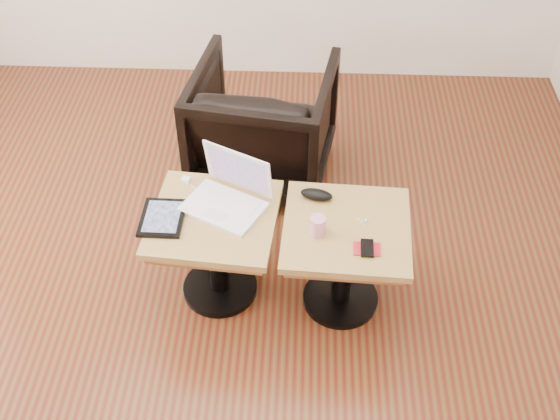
{
  "coord_description": "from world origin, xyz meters",
  "views": [
    {
      "loc": [
        0.44,
        -2.27,
        2.85
      ],
      "look_at": [
        0.34,
        0.12,
        0.59
      ],
      "focal_mm": 45.0,
      "sensor_mm": 36.0,
      "label": 1
    }
  ],
  "objects_px": {
    "side_table_left": "(216,236)",
    "laptop": "(228,195)",
    "striped_cup": "(318,226)",
    "side_table_right": "(345,246)",
    "armchair": "(263,124)"
  },
  "relations": [
    {
      "from": "laptop",
      "to": "striped_cup",
      "type": "distance_m",
      "value": 0.47
    },
    {
      "from": "armchair",
      "to": "side_table_right",
      "type": "bearing_deg",
      "value": 123.27
    },
    {
      "from": "side_table_left",
      "to": "laptop",
      "type": "distance_m",
      "value": 0.22
    },
    {
      "from": "side_table_right",
      "to": "armchair",
      "type": "height_order",
      "value": "armchair"
    },
    {
      "from": "side_table_right",
      "to": "laptop",
      "type": "bearing_deg",
      "value": 169.44
    },
    {
      "from": "side_table_right",
      "to": "striped_cup",
      "type": "xyz_separation_m",
      "value": [
        -0.14,
        -0.05,
        0.18
      ]
    },
    {
      "from": "side_table_right",
      "to": "armchair",
      "type": "distance_m",
      "value": 1.12
    },
    {
      "from": "side_table_left",
      "to": "laptop",
      "type": "bearing_deg",
      "value": 60.79
    },
    {
      "from": "side_table_left",
      "to": "striped_cup",
      "type": "distance_m",
      "value": 0.53
    },
    {
      "from": "side_table_left",
      "to": "side_table_right",
      "type": "distance_m",
      "value": 0.63
    },
    {
      "from": "armchair",
      "to": "side_table_left",
      "type": "bearing_deg",
      "value": 89.14
    },
    {
      "from": "side_table_left",
      "to": "laptop",
      "type": "xyz_separation_m",
      "value": [
        0.06,
        0.09,
        0.19
      ]
    },
    {
      "from": "side_table_right",
      "to": "striped_cup",
      "type": "relative_size",
      "value": 6.59
    },
    {
      "from": "side_table_left",
      "to": "side_table_right",
      "type": "xyz_separation_m",
      "value": [
        0.63,
        -0.05,
        0.0
      ]
    },
    {
      "from": "side_table_right",
      "to": "armchair",
      "type": "bearing_deg",
      "value": 117.06
    }
  ]
}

